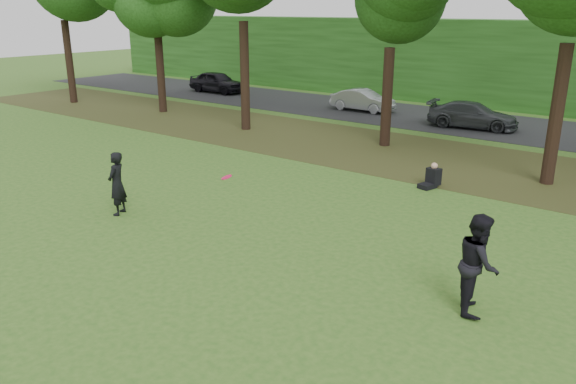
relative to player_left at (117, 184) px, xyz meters
The scene contains 9 objects.
ground 5.43m from the player_left, 18.21° to the right, with size 120.00×120.00×0.00m, color #2C561A.
leaf_litter 12.45m from the player_left, 65.85° to the left, with size 60.00×7.00×0.01m, color #3E2A16.
street 20.01m from the player_left, 75.28° to the left, with size 70.00×7.00×0.02m, color black.
far_hedge 25.88m from the player_left, 78.66° to the left, with size 70.00×3.00×5.00m, color #1C4112.
player_left is the anchor object (origin of this frame).
player_right 10.11m from the player_left, ahead, with size 0.98×0.76×2.01m, color black.
parked_cars 19.58m from the player_left, 74.66° to the left, with size 39.39×3.57×1.44m.
frisbee 4.07m from the player_left, ahead, with size 0.34×0.35×0.14m.
seated_person 9.99m from the player_left, 52.03° to the left, with size 0.60×0.82×0.83m.
Camera 1 is at (8.01, -7.50, 5.70)m, focal length 35.00 mm.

